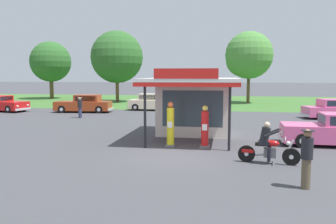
# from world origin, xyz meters

# --- Properties ---
(ground_plane) EXTENTS (300.00, 300.00, 0.00)m
(ground_plane) POSITION_xyz_m (0.00, 0.00, 0.00)
(ground_plane) COLOR #424247
(grass_verge_strip) EXTENTS (120.00, 24.00, 0.01)m
(grass_verge_strip) POSITION_xyz_m (0.00, 30.00, 0.00)
(grass_verge_strip) COLOR #3D6B2D
(grass_verge_strip) RESTS_ON ground
(service_station_kiosk) EXTENTS (4.67, 6.58, 3.59)m
(service_station_kiosk) POSITION_xyz_m (0.32, 5.23, 1.82)
(service_station_kiosk) COLOR silver
(service_station_kiosk) RESTS_ON ground
(gas_pump_nearside) EXTENTS (0.44, 0.44, 2.08)m
(gas_pump_nearside) POSITION_xyz_m (-0.48, 1.72, 0.96)
(gas_pump_nearside) COLOR slate
(gas_pump_nearside) RESTS_ON ground
(gas_pump_offside) EXTENTS (0.44, 0.44, 1.94)m
(gas_pump_offside) POSITION_xyz_m (1.11, 1.72, 0.88)
(gas_pump_offside) COLOR slate
(gas_pump_offside) RESTS_ON ground
(motorcycle_with_rider) EXTENTS (2.24, 0.72, 1.58)m
(motorcycle_with_rider) POSITION_xyz_m (3.59, -0.77, 0.65)
(motorcycle_with_rider) COLOR black
(motorcycle_with_rider) RESTS_ON ground
(parked_car_back_row_right) EXTENTS (4.87, 1.99, 1.57)m
(parked_car_back_row_right) POSITION_xyz_m (-4.72, 17.86, 0.72)
(parked_car_back_row_right) COLOR beige
(parked_car_back_row_right) RESTS_ON ground
(parked_car_second_row_spare) EXTENTS (5.30, 2.89, 1.45)m
(parked_car_second_row_spare) POSITION_xyz_m (-18.30, 14.71, 0.66)
(parked_car_second_row_spare) COLOR red
(parked_car_second_row_spare) RESTS_ON ground
(parked_car_back_row_centre_left) EXTENTS (5.23, 2.24, 1.57)m
(parked_car_back_row_centre_left) POSITION_xyz_m (-10.48, 15.20, 0.72)
(parked_car_back_row_centre_left) COLOR #993819
(parked_car_back_row_centre_left) RESTS_ON ground
(bystander_leaning_by_kiosk) EXTENTS (0.38, 0.38, 1.75)m
(bystander_leaning_by_kiosk) POSITION_xyz_m (4.35, -3.55, 0.95)
(bystander_leaning_by_kiosk) COLOR brown
(bystander_leaning_by_kiosk) RESTS_ON ground
(bystander_standing_back_lot) EXTENTS (0.35, 0.35, 1.60)m
(bystander_standing_back_lot) POSITION_xyz_m (-9.11, 11.21, 0.85)
(bystander_standing_back_lot) COLOR #2D3351
(bystander_standing_back_lot) RESTS_ON ground
(tree_oak_far_right) EXTENTS (5.58, 5.58, 8.47)m
(tree_oak_far_right) POSITION_xyz_m (4.53, 28.23, 5.53)
(tree_oak_far_right) COLOR brown
(tree_oak_far_right) RESTS_ON ground
(tree_oak_far_left) EXTENTS (6.40, 6.40, 8.75)m
(tree_oak_far_left) POSITION_xyz_m (-11.19, 27.07, 5.54)
(tree_oak_far_left) COLOR brown
(tree_oak_far_left) RESTS_ON ground
(tree_oak_right) EXTENTS (5.67, 5.67, 8.06)m
(tree_oak_right) POSITION_xyz_m (-22.42, 31.60, 5.14)
(tree_oak_right) COLOR brown
(tree_oak_right) RESTS_ON ground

